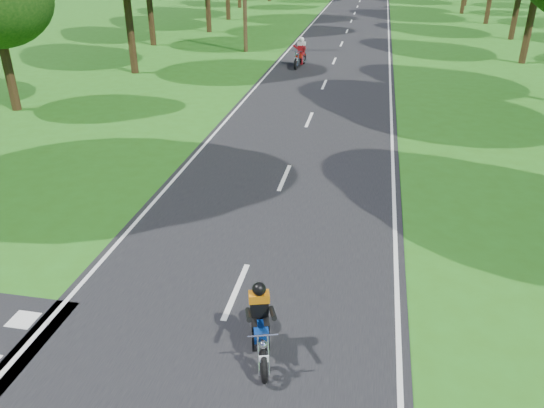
# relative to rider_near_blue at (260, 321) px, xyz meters

# --- Properties ---
(ground) EXTENTS (160.00, 160.00, 0.00)m
(ground) POSITION_rel_rider_near_blue_xyz_m (-0.88, -0.32, -0.69)
(ground) COLOR #286316
(ground) RESTS_ON ground
(main_road) EXTENTS (7.00, 140.00, 0.02)m
(main_road) POSITION_rel_rider_near_blue_xyz_m (-0.88, 49.68, -0.68)
(main_road) COLOR black
(main_road) RESTS_ON ground
(road_markings) EXTENTS (7.40, 140.00, 0.01)m
(road_markings) POSITION_rel_rider_near_blue_xyz_m (-1.02, 47.81, -0.67)
(road_markings) COLOR silver
(road_markings) RESTS_ON main_road
(rider_near_blue) EXTENTS (0.98, 1.70, 1.34)m
(rider_near_blue) POSITION_rel_rider_near_blue_xyz_m (0.00, 0.00, 0.00)
(rider_near_blue) COLOR navy
(rider_near_blue) RESTS_ON main_road
(rider_far_red) EXTENTS (0.90, 2.03, 1.64)m
(rider_far_red) POSITION_rel_rider_near_blue_xyz_m (-2.69, 23.62, 0.15)
(rider_far_red) COLOR #AE1D0D
(rider_far_red) RESTS_ON main_road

